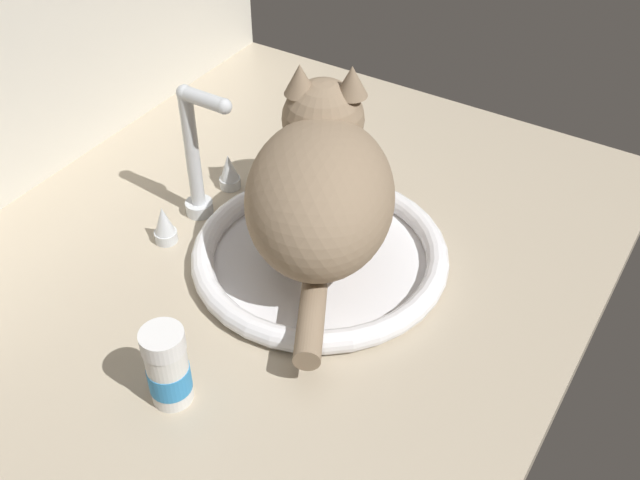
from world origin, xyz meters
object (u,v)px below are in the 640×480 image
pill_bottle (168,369)px  sink_basin (320,255)px  cat (321,182)px  faucet (197,169)px

pill_bottle → sink_basin: bearing=-4.6°
cat → pill_bottle: (-29.74, 1.29, -7.07)cm
sink_basin → faucet: size_ratio=1.65×
sink_basin → pill_bottle: (-27.93, 2.24, 3.52)cm
faucet → pill_bottle: size_ratio=1.99×
faucet → pill_bottle: bearing=-147.4°
sink_basin → cat: 10.78cm
sink_basin → faucet: (-0.00, 20.10, 6.62)cm
pill_bottle → cat: bearing=-2.5°
sink_basin → faucet: bearing=90.0°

